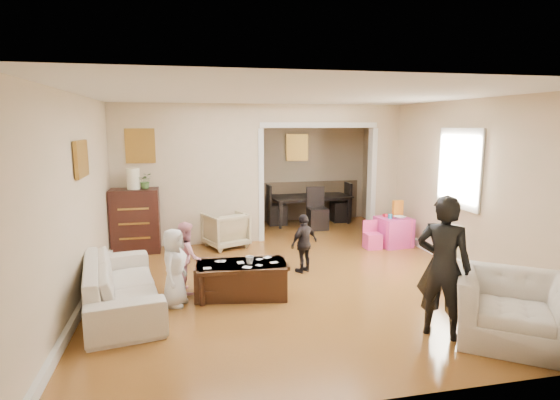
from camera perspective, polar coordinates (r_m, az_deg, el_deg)
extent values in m
plane|color=#A06829|center=(7.11, 0.34, -8.64)|extent=(7.00, 7.00, 0.00)
cube|color=beige|center=(8.44, -11.51, 3.12)|extent=(2.75, 0.18, 2.60)
cube|color=beige|center=(9.31, 12.94, 3.66)|extent=(0.55, 0.18, 2.60)
cube|color=beige|center=(8.77, 4.91, 10.88)|extent=(2.22, 0.18, 0.35)
cube|color=white|center=(7.51, 21.91, 3.75)|extent=(0.03, 0.95, 1.10)
cube|color=brown|center=(8.33, -17.35, 6.59)|extent=(0.45, 0.03, 0.55)
cube|color=brown|center=(6.13, -23.95, 4.80)|extent=(0.03, 0.55, 0.40)
cube|color=brown|center=(10.36, 2.18, 6.70)|extent=(0.45, 0.03, 0.55)
imported|color=silver|center=(5.87, -19.54, -10.06)|extent=(1.17, 2.20, 0.61)
imported|color=tan|center=(8.27, -6.93, -3.78)|extent=(0.91, 0.92, 0.64)
imported|color=silver|center=(5.31, 27.51, -12.23)|extent=(1.42, 1.39, 0.70)
cube|color=black|center=(8.23, -17.90, -2.53)|extent=(0.82, 0.46, 1.12)
cylinder|color=#F1EAC5|center=(8.11, -18.17, 2.59)|extent=(0.22, 0.22, 0.36)
imported|color=#40652D|center=(8.10, -16.75, 2.35)|extent=(0.25, 0.21, 0.27)
cube|color=#331C10|center=(5.99, -4.89, -10.01)|extent=(1.25, 0.77, 0.44)
imported|color=beige|center=(5.87, -3.89, -7.64)|extent=(0.12, 0.12, 0.10)
cube|color=#D83994|center=(8.56, 14.21, -3.92)|extent=(0.62, 0.62, 0.53)
cube|color=yellow|center=(8.62, 14.75, -1.04)|extent=(0.21, 0.10, 0.30)
cylinder|color=teal|center=(8.41, 13.84, -2.02)|extent=(0.08, 0.08, 0.08)
cube|color=red|center=(8.55, 13.22, -1.91)|extent=(0.10, 0.09, 0.05)
imported|color=silver|center=(8.42, 14.96, -2.17)|extent=(0.23, 0.23, 0.05)
imported|color=black|center=(10.23, 3.73, -1.17)|extent=(1.88, 1.16, 0.63)
imported|color=black|center=(5.02, 20.05, -7.96)|extent=(0.65, 0.65, 1.52)
imported|color=silver|center=(5.72, -13.30, -8.35)|extent=(0.45, 0.55, 0.98)
imported|color=pink|center=(6.15, -11.82, -7.12)|extent=(0.44, 0.52, 0.95)
imported|color=black|center=(6.82, 3.09, -5.52)|extent=(0.56, 0.46, 0.90)
cube|color=white|center=(5.82, -2.69, -8.28)|extent=(0.10, 0.10, 0.00)
cube|color=white|center=(6.06, -2.63, -7.54)|extent=(0.10, 0.10, 0.00)
cube|color=white|center=(6.14, -1.62, -7.30)|extent=(0.13, 0.12, 0.00)
cube|color=white|center=(6.02, -7.30, -7.73)|extent=(0.10, 0.11, 0.00)
cube|color=white|center=(5.94, -5.01, -7.94)|extent=(0.09, 0.11, 0.00)
cube|color=white|center=(6.03, -7.80, -7.72)|extent=(0.11, 0.11, 0.00)
cube|color=white|center=(5.77, -9.24, -8.56)|extent=(0.10, 0.08, 0.00)
cube|color=white|center=(5.92, -0.77, -7.94)|extent=(0.11, 0.09, 0.00)
cube|color=white|center=(5.75, -4.19, -8.52)|extent=(0.14, 0.13, 0.00)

